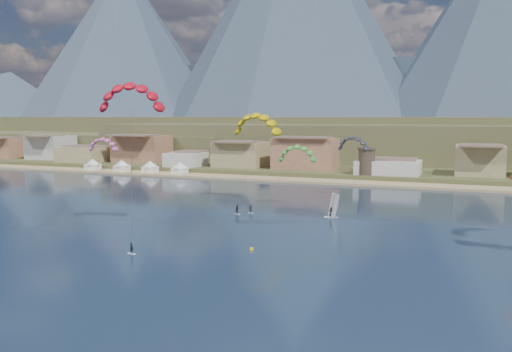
{
  "coord_description": "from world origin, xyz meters",
  "views": [
    {
      "loc": [
        34.23,
        -53.9,
        20.44
      ],
      "look_at": [
        0.0,
        32.0,
        10.0
      ],
      "focal_mm": 37.17,
      "sensor_mm": 36.0,
      "label": 1
    }
  ],
  "objects_px": {
    "buoy": "(252,249)",
    "windsurfer": "(332,210)",
    "kitesurfer_green": "(297,151)",
    "kitesurfer_yellow": "(257,121)",
    "watchtower": "(367,161)",
    "kitesurfer_red": "(131,93)"
  },
  "relations": [
    {
      "from": "windsurfer",
      "to": "kitesurfer_green",
      "type": "bearing_deg",
      "value": 139.96
    },
    {
      "from": "buoy",
      "to": "kitesurfer_yellow",
      "type": "bearing_deg",
      "value": 110.6
    },
    {
      "from": "kitesurfer_red",
      "to": "kitesurfer_green",
      "type": "distance_m",
      "value": 41.52
    },
    {
      "from": "kitesurfer_green",
      "to": "kitesurfer_yellow",
      "type": "bearing_deg",
      "value": 164.81
    },
    {
      "from": "windsurfer",
      "to": "buoy",
      "type": "height_order",
      "value": "windsurfer"
    },
    {
      "from": "watchtower",
      "to": "buoy",
      "type": "distance_m",
      "value": 94.55
    },
    {
      "from": "kitesurfer_yellow",
      "to": "buoy",
      "type": "relative_size",
      "value": 34.39
    },
    {
      "from": "kitesurfer_red",
      "to": "kitesurfer_yellow",
      "type": "distance_m",
      "value": 39.11
    },
    {
      "from": "watchtower",
      "to": "kitesurfer_red",
      "type": "bearing_deg",
      "value": -105.47
    },
    {
      "from": "buoy",
      "to": "windsurfer",
      "type": "bearing_deg",
      "value": 80.37
    },
    {
      "from": "watchtower",
      "to": "kitesurfer_green",
      "type": "distance_m",
      "value": 55.86
    },
    {
      "from": "watchtower",
      "to": "windsurfer",
      "type": "relative_size",
      "value": 1.75
    },
    {
      "from": "watchtower",
      "to": "windsurfer",
      "type": "xyz_separation_m",
      "value": [
        4.37,
        -63.8,
        -4.81
      ]
    },
    {
      "from": "kitesurfer_red",
      "to": "kitesurfer_green",
      "type": "relative_size",
      "value": 1.7
    },
    {
      "from": "watchtower",
      "to": "buoy",
      "type": "xyz_separation_m",
      "value": [
        -0.81,
        -94.34,
        -6.25
      ]
    },
    {
      "from": "watchtower",
      "to": "kitesurfer_red",
      "type": "relative_size",
      "value": 0.3
    },
    {
      "from": "kitesurfer_red",
      "to": "windsurfer",
      "type": "xyz_separation_m",
      "value": [
        29.32,
        26.33,
        -22.93
      ]
    },
    {
      "from": "kitesurfer_green",
      "to": "windsurfer",
      "type": "distance_m",
      "value": 17.43
    },
    {
      "from": "buoy",
      "to": "watchtower",
      "type": "bearing_deg",
      "value": 89.51
    },
    {
      "from": "kitesurfer_red",
      "to": "kitesurfer_yellow",
      "type": "relative_size",
      "value": 1.18
    },
    {
      "from": "watchtower",
      "to": "windsurfer",
      "type": "bearing_deg",
      "value": -86.08
    },
    {
      "from": "watchtower",
      "to": "kitesurfer_red",
      "type": "xyz_separation_m",
      "value": [
        -24.94,
        -90.14,
        18.12
      ]
    }
  ]
}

